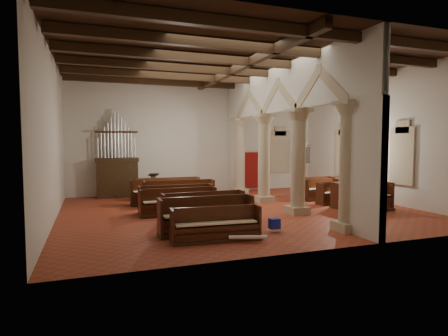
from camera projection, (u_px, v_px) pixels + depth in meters
floor at (240, 210)px, 15.39m from camera, size 14.00×14.00×0.00m
ceiling at (241, 62)px, 14.97m from camera, size 14.00×14.00×0.00m
wall_back at (200, 138)px, 20.81m from camera, size 14.00×0.02×6.00m
wall_front at (329, 134)px, 9.54m from camera, size 14.00×0.02×6.00m
wall_left at (52, 136)px, 12.82m from camera, size 0.02×12.00×6.00m
wall_right at (379, 138)px, 17.53m from camera, size 0.02×12.00×6.00m
ceiling_beams at (241, 67)px, 14.98m from camera, size 13.80×11.80×0.30m
arcade at (280, 124)px, 15.74m from camera, size 0.90×11.90×6.00m
window_right_a at (403, 156)px, 16.17m from camera, size 0.03×1.00×2.20m
window_right_b at (344, 153)px, 19.93m from camera, size 0.03×1.00×2.20m
window_back at (280, 152)px, 22.53m from camera, size 1.00×0.03×2.20m
pipe_organ at (117, 170)px, 18.94m from camera, size 2.10×0.85×4.40m
lectern at (153, 186)px, 19.60m from camera, size 0.52×0.53×1.20m
dossal_curtain at (257, 170)px, 22.04m from camera, size 1.80×0.07×2.17m
processional_banner at (306, 176)px, 21.75m from camera, size 0.59×0.75×2.72m
hymnal_box_a at (274, 224)px, 11.67m from camera, size 0.32×0.26×0.32m
hymnal_box_b at (222, 216)px, 12.86m from camera, size 0.35×0.30×0.32m
hymnal_box_c at (222, 208)px, 14.60m from camera, size 0.31×0.27×0.27m
tube_heater_a at (248, 237)px, 10.39m from camera, size 1.05×0.44×0.11m
tube_heater_b at (223, 231)px, 11.16m from camera, size 1.01×0.28×0.10m
nave_pew_0 at (216, 230)px, 10.60m from camera, size 2.60×0.81×0.96m
nave_pew_1 at (206, 221)px, 11.42m from camera, size 2.92×0.79×1.14m
nave_pew_2 at (208, 217)px, 12.36m from camera, size 2.53×0.75×0.96m
nave_pew_3 at (204, 211)px, 13.36m from camera, size 3.04×0.80×1.02m
nave_pew_4 at (178, 206)px, 14.36m from camera, size 2.93×0.71×1.03m
nave_pew_5 at (176, 203)px, 14.96m from camera, size 2.97×0.79×1.08m
nave_pew_6 at (179, 198)px, 16.36m from camera, size 3.10×0.91×1.13m
nave_pew_7 at (165, 196)px, 16.84m from camera, size 3.04×0.85×1.14m
nave_pew_8 at (168, 192)px, 18.17m from camera, size 3.06×0.73×1.07m
aisle_pew_0 at (367, 201)px, 15.25m from camera, size 2.20×0.87×1.15m
aisle_pew_1 at (355, 199)px, 16.04m from camera, size 2.16×0.85×1.10m
aisle_pew_2 at (336, 196)px, 16.94m from camera, size 1.89×0.77×0.99m
aisle_pew_3 at (320, 193)px, 18.09m from camera, size 1.80×0.71×1.02m
aisle_pew_4 at (316, 191)px, 18.79m from camera, size 1.92×0.80×1.04m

